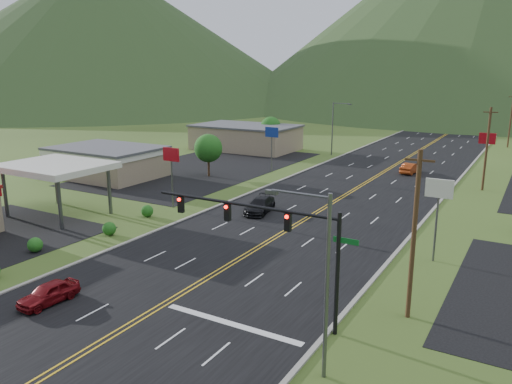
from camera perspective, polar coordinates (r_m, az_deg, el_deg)
The scene contains 19 objects.
traffic_signal at distance 28.38m, azimuth 1.81°, elevation -4.45°, with size 13.10×0.43×7.00m.
streetlight_east at distance 23.16m, azimuth 7.42°, elevation -9.26°, with size 3.28×0.25×9.00m.
streetlight_west at distance 86.01m, azimuth 8.94°, elevation 7.58°, with size 3.28×0.25×9.00m.
gas_canopy at distance 52.87m, azimuth -21.95°, elevation 2.60°, with size 10.00×8.00×5.30m.
building_west_mid at distance 71.04m, azimuth -16.70°, elevation 3.51°, with size 14.40×10.40×4.10m.
building_west_far at distance 91.76m, azimuth -1.18°, elevation 6.28°, with size 18.40×11.40×4.50m.
pole_sign_west_a at distance 52.62m, azimuth -9.66°, elevation 3.56°, with size 2.00×0.18×6.40m.
pole_sign_west_b at distance 70.73m, azimuth 1.81°, elevation 6.33°, with size 2.00×0.18×6.40m.
pole_sign_east_a at distance 39.35m, azimuth 20.14°, elevation -0.53°, with size 2.00×0.18×6.40m.
pole_sign_east_b at distance 70.64m, azimuth 24.87°, elevation 5.05°, with size 2.00×0.18×6.40m.
tree_west_a at distance 68.14m, azimuth -5.48°, elevation 5.00°, with size 3.84×3.84×5.82m.
tree_west_b at distance 93.53m, azimuth 1.69°, elevation 7.43°, with size 3.84×3.84×5.82m.
utility_pole_a at distance 29.76m, azimuth 17.60°, elevation -4.65°, with size 1.60×0.28×10.00m.
utility_pole_b at distance 65.65m, azimuth 24.87°, elevation 4.55°, with size 1.60×0.28×10.00m.
utility_pole_c at distance 105.31m, azimuth 27.09°, elevation 7.33°, with size 1.60×0.28×10.00m.
mountain_nw at distance 231.13m, azimuth -17.32°, elevation 17.09°, with size 190.00×190.00×60.00m, color #233F1C.
car_red_near at distance 34.19m, azimuth -22.62°, elevation -10.68°, with size 1.57×3.90×1.33m, color maroon.
car_dark_mid at distance 50.85m, azimuth 0.46°, elevation -1.57°, with size 2.09×5.14×1.49m, color black.
car_red_far at distance 73.51m, azimuth 17.25°, elevation 2.59°, with size 1.57×4.51×1.49m, color #993510.
Camera 1 is at (19.22, -9.77, 14.19)m, focal length 35.00 mm.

